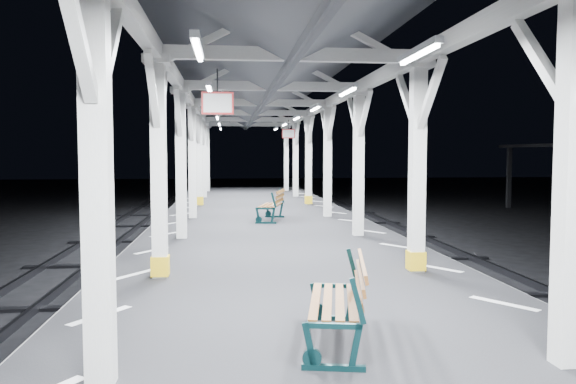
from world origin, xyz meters
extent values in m
cube|color=black|center=(0.00, 0.00, 0.50)|extent=(6.00, 50.00, 1.00)
cube|color=silver|center=(-2.45, 0.00, 1.00)|extent=(1.00, 48.00, 0.01)
cube|color=silver|center=(2.45, 0.00, 1.00)|extent=(1.00, 48.00, 0.01)
cube|color=silver|center=(-2.00, -2.00, 2.60)|extent=(0.22, 0.22, 3.20)
cube|color=silver|center=(-2.00, -1.45, 3.75)|extent=(0.10, 0.99, 0.99)
cube|color=silver|center=(-2.00, -2.55, 3.75)|extent=(0.10, 0.99, 0.99)
cube|color=silver|center=(-2.00, 2.00, 2.60)|extent=(0.22, 0.22, 3.20)
cube|color=silver|center=(-2.00, 2.00, 4.26)|extent=(0.40, 0.40, 0.12)
cube|color=gold|center=(-2.00, 2.00, 1.18)|extent=(0.26, 0.26, 0.30)
cube|color=silver|center=(-2.00, 2.55, 3.75)|extent=(0.10, 0.99, 0.99)
cube|color=silver|center=(-2.00, 1.45, 3.75)|extent=(0.10, 0.99, 0.99)
cube|color=silver|center=(-2.00, 6.00, 2.60)|extent=(0.22, 0.22, 3.20)
cube|color=silver|center=(-2.00, 6.00, 4.26)|extent=(0.40, 0.40, 0.12)
cube|color=silver|center=(-2.00, 6.55, 3.75)|extent=(0.10, 0.99, 0.99)
cube|color=silver|center=(-2.00, 5.45, 3.75)|extent=(0.10, 0.99, 0.99)
cube|color=silver|center=(-2.00, 10.00, 2.60)|extent=(0.22, 0.22, 3.20)
cube|color=silver|center=(-2.00, 10.00, 4.26)|extent=(0.40, 0.40, 0.12)
cube|color=silver|center=(-2.00, 10.55, 3.75)|extent=(0.10, 0.99, 0.99)
cube|color=silver|center=(-2.00, 9.45, 3.75)|extent=(0.10, 0.99, 0.99)
cube|color=silver|center=(-2.00, 14.00, 2.60)|extent=(0.22, 0.22, 3.20)
cube|color=silver|center=(-2.00, 14.00, 4.26)|extent=(0.40, 0.40, 0.12)
cube|color=gold|center=(-2.00, 14.00, 1.18)|extent=(0.26, 0.26, 0.30)
cube|color=silver|center=(-2.00, 14.55, 3.75)|extent=(0.10, 0.99, 0.99)
cube|color=silver|center=(-2.00, 13.45, 3.75)|extent=(0.10, 0.99, 0.99)
cube|color=silver|center=(-2.00, 18.00, 2.60)|extent=(0.22, 0.22, 3.20)
cube|color=silver|center=(-2.00, 18.00, 4.26)|extent=(0.40, 0.40, 0.12)
cube|color=silver|center=(-2.00, 18.55, 3.75)|extent=(0.10, 0.99, 0.99)
cube|color=silver|center=(-2.00, 17.45, 3.75)|extent=(0.10, 0.99, 0.99)
cube|color=silver|center=(-2.00, 22.00, 2.60)|extent=(0.22, 0.22, 3.20)
cube|color=silver|center=(-2.00, 22.00, 4.26)|extent=(0.40, 0.40, 0.12)
cube|color=silver|center=(-2.00, 22.55, 3.75)|extent=(0.10, 0.99, 0.99)
cube|color=silver|center=(-2.00, 21.45, 3.75)|extent=(0.10, 0.99, 0.99)
cube|color=silver|center=(2.00, -2.00, 2.60)|extent=(0.22, 0.22, 3.20)
cube|color=silver|center=(2.00, -1.45, 3.75)|extent=(0.10, 0.99, 0.99)
cube|color=silver|center=(2.00, 2.00, 2.60)|extent=(0.22, 0.22, 3.20)
cube|color=silver|center=(2.00, 2.00, 4.26)|extent=(0.40, 0.40, 0.12)
cube|color=gold|center=(2.00, 2.00, 1.18)|extent=(0.26, 0.26, 0.30)
cube|color=silver|center=(2.00, 2.55, 3.75)|extent=(0.10, 0.99, 0.99)
cube|color=silver|center=(2.00, 1.45, 3.75)|extent=(0.10, 0.99, 0.99)
cube|color=silver|center=(2.00, 6.00, 2.60)|extent=(0.22, 0.22, 3.20)
cube|color=silver|center=(2.00, 6.00, 4.26)|extent=(0.40, 0.40, 0.12)
cube|color=silver|center=(2.00, 6.55, 3.75)|extent=(0.10, 0.99, 0.99)
cube|color=silver|center=(2.00, 5.45, 3.75)|extent=(0.10, 0.99, 0.99)
cube|color=silver|center=(2.00, 10.00, 2.60)|extent=(0.22, 0.22, 3.20)
cube|color=silver|center=(2.00, 10.00, 4.26)|extent=(0.40, 0.40, 0.12)
cube|color=silver|center=(2.00, 10.55, 3.75)|extent=(0.10, 0.99, 0.99)
cube|color=silver|center=(2.00, 9.45, 3.75)|extent=(0.10, 0.99, 0.99)
cube|color=silver|center=(2.00, 14.00, 2.60)|extent=(0.22, 0.22, 3.20)
cube|color=silver|center=(2.00, 14.00, 4.26)|extent=(0.40, 0.40, 0.12)
cube|color=gold|center=(2.00, 14.00, 1.18)|extent=(0.26, 0.26, 0.30)
cube|color=silver|center=(2.00, 14.55, 3.75)|extent=(0.10, 0.99, 0.99)
cube|color=silver|center=(2.00, 13.45, 3.75)|extent=(0.10, 0.99, 0.99)
cube|color=silver|center=(2.00, 18.00, 2.60)|extent=(0.22, 0.22, 3.20)
cube|color=silver|center=(2.00, 18.00, 4.26)|extent=(0.40, 0.40, 0.12)
cube|color=silver|center=(2.00, 18.55, 3.75)|extent=(0.10, 0.99, 0.99)
cube|color=silver|center=(2.00, 17.45, 3.75)|extent=(0.10, 0.99, 0.99)
cube|color=silver|center=(2.00, 22.00, 2.60)|extent=(0.22, 0.22, 3.20)
cube|color=silver|center=(2.00, 22.00, 4.26)|extent=(0.40, 0.40, 0.12)
cube|color=silver|center=(2.00, 22.55, 3.75)|extent=(0.10, 0.99, 0.99)
cube|color=silver|center=(2.00, 21.45, 3.75)|extent=(0.10, 0.99, 0.99)
cube|color=silver|center=(-2.00, 0.00, 4.38)|extent=(0.18, 48.00, 0.24)
cube|color=silver|center=(2.00, 0.00, 4.38)|extent=(0.18, 48.00, 0.24)
cube|color=silver|center=(0.00, 2.00, 4.38)|extent=(4.20, 0.14, 0.20)
cube|color=silver|center=(0.00, 6.00, 4.38)|extent=(4.20, 0.14, 0.20)
cube|color=silver|center=(0.00, 10.00, 4.38)|extent=(4.20, 0.14, 0.20)
cube|color=silver|center=(0.00, 14.00, 4.38)|extent=(4.20, 0.14, 0.20)
cube|color=silver|center=(0.00, 18.00, 4.38)|extent=(4.20, 0.14, 0.20)
cube|color=silver|center=(0.00, 22.00, 4.38)|extent=(4.20, 0.14, 0.20)
cube|color=silver|center=(-1.30, 0.00, 4.10)|extent=(0.10, 1.35, 0.08)
cube|color=white|center=(-1.30, 0.00, 4.05)|extent=(0.05, 1.25, 0.05)
cube|color=silver|center=(-1.30, 4.00, 4.10)|extent=(0.10, 1.35, 0.08)
cube|color=white|center=(-1.30, 4.00, 4.05)|extent=(0.05, 1.25, 0.05)
cube|color=silver|center=(-1.30, 8.00, 4.10)|extent=(0.10, 1.35, 0.08)
cube|color=white|center=(-1.30, 8.00, 4.05)|extent=(0.05, 1.25, 0.05)
cube|color=silver|center=(-1.30, 12.00, 4.10)|extent=(0.10, 1.35, 0.08)
cube|color=white|center=(-1.30, 12.00, 4.05)|extent=(0.05, 1.25, 0.05)
cube|color=silver|center=(-1.30, 16.00, 4.10)|extent=(0.10, 1.35, 0.08)
cube|color=white|center=(-1.30, 16.00, 4.05)|extent=(0.05, 1.25, 0.05)
cube|color=silver|center=(-1.30, 20.00, 4.10)|extent=(0.10, 1.35, 0.08)
cube|color=white|center=(-1.30, 20.00, 4.05)|extent=(0.05, 1.25, 0.05)
cube|color=silver|center=(1.30, 0.00, 4.10)|extent=(0.10, 1.35, 0.08)
cube|color=white|center=(1.30, 0.00, 4.05)|extent=(0.05, 1.25, 0.05)
cube|color=silver|center=(1.30, 4.00, 4.10)|extent=(0.10, 1.35, 0.08)
cube|color=white|center=(1.30, 4.00, 4.05)|extent=(0.05, 1.25, 0.05)
cube|color=silver|center=(1.30, 8.00, 4.10)|extent=(0.10, 1.35, 0.08)
cube|color=white|center=(1.30, 8.00, 4.05)|extent=(0.05, 1.25, 0.05)
cube|color=silver|center=(1.30, 12.00, 4.10)|extent=(0.10, 1.35, 0.08)
cube|color=white|center=(1.30, 12.00, 4.05)|extent=(0.05, 1.25, 0.05)
cube|color=silver|center=(1.30, 16.00, 4.10)|extent=(0.10, 1.35, 0.08)
cube|color=white|center=(1.30, 16.00, 4.05)|extent=(0.05, 1.25, 0.05)
cube|color=silver|center=(1.30, 20.00, 4.10)|extent=(0.10, 1.35, 0.08)
cube|color=white|center=(1.30, 20.00, 4.05)|extent=(0.05, 1.25, 0.05)
cylinder|color=black|center=(-1.12, 2.33, 4.02)|extent=(0.02, 0.02, 0.36)
cube|color=red|center=(-1.12, 2.33, 3.67)|extent=(0.50, 0.03, 0.35)
cube|color=white|center=(-1.12, 2.33, 3.67)|extent=(0.44, 0.04, 0.29)
cylinder|color=black|center=(1.38, 15.15, 4.02)|extent=(0.02, 0.02, 0.36)
cube|color=red|center=(1.38, 15.15, 3.67)|extent=(0.50, 0.03, 0.35)
cube|color=white|center=(1.38, 15.15, 3.67)|extent=(0.44, 0.05, 0.29)
cube|color=black|center=(14.00, 22.00, 1.65)|extent=(0.20, 0.20, 3.30)
sphere|color=silver|center=(14.00, 22.00, 3.22)|extent=(0.20, 0.20, 0.20)
cube|color=black|center=(-0.07, -1.92, 1.03)|extent=(0.56, 0.16, 0.06)
cube|color=black|center=(-0.27, -1.88, 1.21)|extent=(0.15, 0.07, 0.43)
cube|color=black|center=(0.11, -1.95, 1.21)|extent=(0.14, 0.07, 0.43)
cube|color=black|center=(0.13, -1.96, 1.62)|extent=(0.16, 0.07, 0.41)
cube|color=black|center=(0.21, -0.46, 1.03)|extent=(0.56, 0.16, 0.06)
cube|color=black|center=(0.01, -0.43, 1.21)|extent=(0.15, 0.07, 0.43)
cube|color=black|center=(0.39, -0.50, 1.21)|extent=(0.14, 0.07, 0.43)
cube|color=black|center=(0.41, -0.50, 1.62)|extent=(0.16, 0.07, 0.41)
cube|color=brown|center=(-0.11, -1.16, 1.42)|extent=(0.35, 1.40, 0.03)
cube|color=brown|center=(0.00, -1.18, 1.42)|extent=(0.35, 1.40, 0.03)
cube|color=brown|center=(0.12, -1.20, 1.42)|extent=(0.35, 1.40, 0.03)
cube|color=brown|center=(0.24, -1.22, 1.42)|extent=(0.35, 1.40, 0.03)
cube|color=brown|center=(0.30, -1.24, 1.55)|extent=(0.32, 1.39, 0.09)
cube|color=brown|center=(0.32, -1.24, 1.67)|extent=(0.32, 1.39, 0.09)
cube|color=brown|center=(0.34, -1.24, 1.79)|extent=(0.32, 1.39, 0.09)
cube|color=black|center=(0.03, 8.36, 1.03)|extent=(0.58, 0.19, 0.06)
cube|color=black|center=(-0.17, 8.41, 1.22)|extent=(0.16, 0.08, 0.45)
cube|color=black|center=(0.22, 8.32, 1.22)|extent=(0.14, 0.08, 0.45)
cube|color=black|center=(0.24, 8.31, 1.65)|extent=(0.16, 0.08, 0.42)
cube|color=black|center=(0.40, 9.86, 1.03)|extent=(0.58, 0.19, 0.06)
cube|color=black|center=(0.19, 9.91, 1.22)|extent=(0.16, 0.08, 0.45)
cube|color=black|center=(0.58, 9.82, 1.22)|extent=(0.14, 0.08, 0.45)
cube|color=black|center=(0.60, 9.82, 1.65)|extent=(0.16, 0.08, 0.42)
cube|color=brown|center=(0.03, 9.16, 1.43)|extent=(0.43, 1.45, 0.03)
cube|color=brown|center=(0.15, 9.13, 1.43)|extent=(0.43, 1.45, 0.03)
cube|color=brown|center=(0.27, 9.10, 1.43)|extent=(0.43, 1.45, 0.03)
cube|color=brown|center=(0.39, 9.07, 1.43)|extent=(0.43, 1.45, 0.03)
cube|color=brown|center=(0.46, 9.06, 1.57)|extent=(0.39, 1.44, 0.09)
cube|color=brown|center=(0.48, 9.05, 1.70)|extent=(0.39, 1.44, 0.09)
cube|color=brown|center=(0.50, 9.05, 1.82)|extent=(0.39, 1.44, 0.09)
camera|label=1|loc=(-0.97, -6.57, 2.87)|focal=35.00mm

